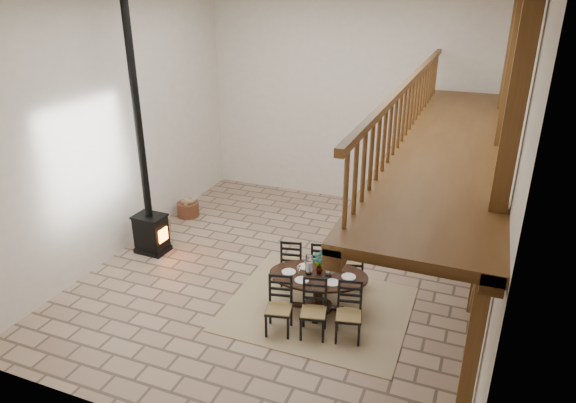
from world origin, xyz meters
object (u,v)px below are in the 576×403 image
at_px(dining_table, 318,290).
at_px(log_stack, 162,224).
at_px(wood_stove, 147,200).
at_px(log_basket, 188,209).

xyz_separation_m(dining_table, log_stack, (-4.12, 1.50, -0.19)).
xyz_separation_m(wood_stove, log_basket, (-0.25, 1.77, -0.95)).
bearing_deg(wood_stove, log_basket, 100.20).
distance_m(log_basket, log_stack, 0.95).
height_order(dining_table, log_stack, dining_table).
height_order(wood_stove, log_stack, wood_stove).
distance_m(dining_table, log_stack, 4.39).
distance_m(wood_stove, log_basket, 2.02).
height_order(wood_stove, log_basket, wood_stove).
relative_size(wood_stove, log_stack, 12.00).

